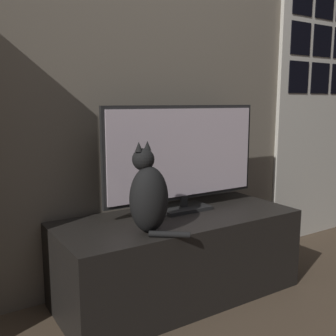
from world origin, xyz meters
TOP-DOWN VIEW (x-y plane):
  - wall_back at (0.00, 1.22)m, footprint 4.80×0.05m
  - tv_stand at (0.00, 0.91)m, footprint 1.30×0.55m
  - tv at (0.09, 1.00)m, footprint 0.96×0.17m
  - cat at (-0.26, 0.78)m, footprint 0.24×0.30m
  - door at (1.45, 1.18)m, footprint 0.84×0.04m

SIDE VIEW (x-z plane):
  - tv_stand at x=0.00m, z-range 0.00..0.45m
  - cat at x=-0.26m, z-range 0.41..0.83m
  - tv at x=0.09m, z-range 0.46..1.04m
  - door at x=1.45m, z-range 0.02..2.07m
  - wall_back at x=0.00m, z-range 0.00..2.60m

